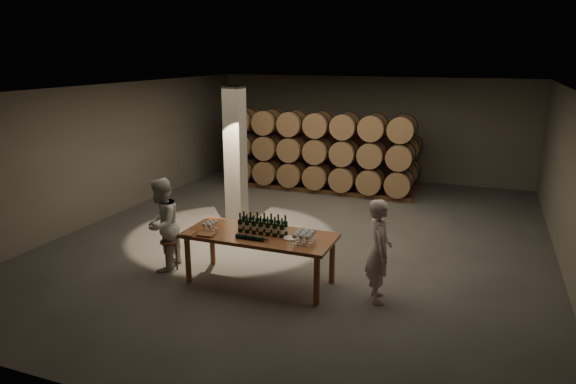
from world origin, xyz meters
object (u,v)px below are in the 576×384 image
at_px(person_man, 379,251).
at_px(tasting_table, 259,240).
at_px(bottle_cluster, 263,226).
at_px(plate, 291,238).
at_px(notebook_near, 207,234).
at_px(stool, 170,246).
at_px(person_woman, 162,224).

bearing_deg(person_man, tasting_table, 72.76).
height_order(bottle_cluster, plate, bottle_cluster).
distance_m(notebook_near, person_man, 2.90).
height_order(tasting_table, person_man, person_man).
distance_m(bottle_cluster, plate, 0.57).
xyz_separation_m(stool, person_woman, (-0.15, 0.01, 0.40)).
xyz_separation_m(plate, notebook_near, (-1.40, -0.37, 0.01)).
distance_m(notebook_near, stool, 1.10).
xyz_separation_m(notebook_near, stool, (-0.96, 0.29, -0.45)).
xyz_separation_m(bottle_cluster, plate, (0.55, -0.08, -0.12)).
bearing_deg(notebook_near, stool, 160.12).
relative_size(plate, notebook_near, 0.92).
relative_size(person_man, person_woman, 0.99).
distance_m(plate, person_woman, 2.50).
xyz_separation_m(tasting_table, notebook_near, (-0.81, -0.39, 0.12)).
bearing_deg(stool, person_man, 2.92).
height_order(tasting_table, plate, plate).
height_order(plate, notebook_near, notebook_near).
height_order(tasting_table, stool, tasting_table).
bearing_deg(plate, person_man, 4.49).
bearing_deg(person_woman, bottle_cluster, 84.21).
bearing_deg(tasting_table, bottle_cluster, 57.85).
bearing_deg(bottle_cluster, notebook_near, -152.30).
xyz_separation_m(tasting_table, bottle_cluster, (0.04, 0.06, 0.23)).
distance_m(plate, person_man, 1.47).
relative_size(bottle_cluster, person_man, 0.51).
relative_size(plate, person_woman, 0.15).
height_order(plate, person_woman, person_woman).
distance_m(tasting_table, bottle_cluster, 0.24).
distance_m(bottle_cluster, person_man, 2.02).
xyz_separation_m(plate, person_man, (1.46, 0.11, -0.06)).
relative_size(notebook_near, person_woman, 0.16).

